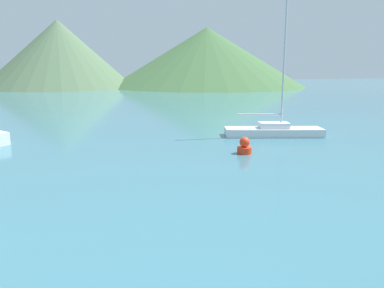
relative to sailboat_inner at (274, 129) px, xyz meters
The scene contains 4 objects.
sailboat_inner is the anchor object (origin of this frame).
buoy_marker 5.73m from the sailboat_inner, 136.36° to the right, with size 0.77×0.77×0.88m.
hill_central 68.79m from the sailboat_inner, 100.73° to the left, with size 32.15×32.15×14.46m.
hill_east 64.75m from the sailboat_inner, 72.45° to the left, with size 44.84×44.84×13.35m.
Camera 1 is at (-4.59, -0.75, 4.41)m, focal length 35.00 mm.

